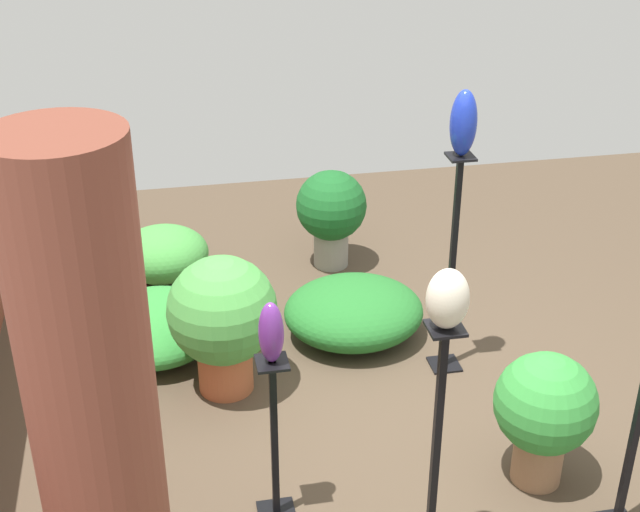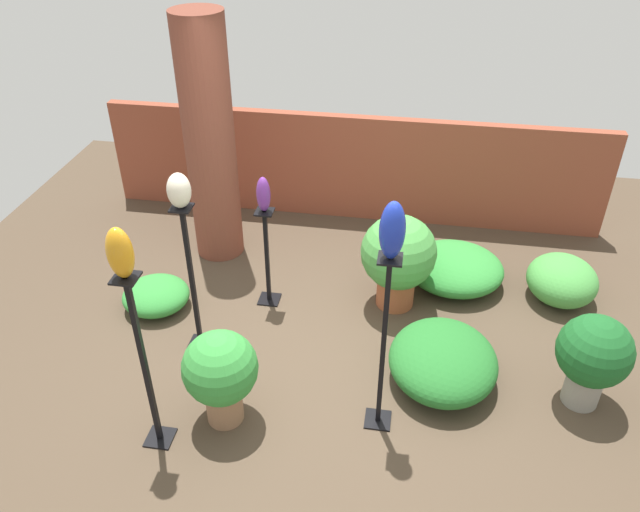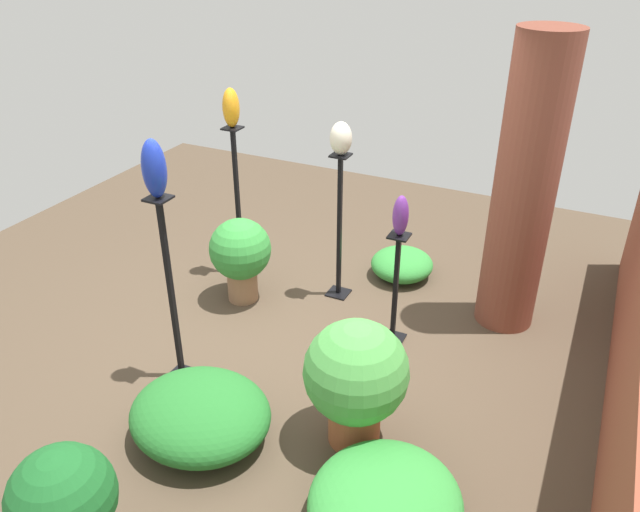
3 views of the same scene
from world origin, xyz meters
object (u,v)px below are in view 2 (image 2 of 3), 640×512
(pedestal_violet, at_px, (267,262))
(potted_plant_near_pillar, at_px, (593,355))
(art_vase_violet, at_px, (263,194))
(art_vase_amber, at_px, (120,253))
(art_vase_ivory, at_px, (179,190))
(brick_pillar, at_px, (210,143))
(pedestal_amber, at_px, (146,371))
(potted_plant_mid_left, at_px, (221,372))
(pedestal_ivory, at_px, (193,286))
(pedestal_cobalt, at_px, (383,353))
(art_vase_cobalt, at_px, (392,230))
(potted_plant_front_left, at_px, (398,256))

(pedestal_violet, xyz_separation_m, potted_plant_near_pillar, (2.73, -0.86, 0.04))
(art_vase_violet, height_order, art_vase_amber, art_vase_amber)
(art_vase_amber, xyz_separation_m, potted_plant_near_pillar, (3.16, 0.90, -1.19))
(art_vase_violet, distance_m, art_vase_ivory, 0.92)
(brick_pillar, height_order, pedestal_violet, brick_pillar)
(pedestal_amber, xyz_separation_m, art_vase_ivory, (-0.03, 1.05, 0.84))
(pedestal_amber, relative_size, art_vase_violet, 4.50)
(brick_pillar, height_order, pedestal_amber, brick_pillar)
(potted_plant_near_pillar, xyz_separation_m, potted_plant_mid_left, (-2.73, -0.62, -0.00))
(pedestal_violet, distance_m, art_vase_ivory, 1.37)
(pedestal_ivory, xyz_separation_m, potted_plant_near_pillar, (3.19, -0.15, -0.16))
(art_vase_ivory, height_order, potted_plant_near_pillar, art_vase_ivory)
(art_vase_amber, bearing_deg, potted_plant_near_pillar, 15.95)
(pedestal_amber, xyz_separation_m, potted_plant_near_pillar, (3.16, 0.90, -0.21))
(pedestal_cobalt, distance_m, art_vase_cobalt, 1.02)
(pedestal_cobalt, relative_size, art_vase_ivory, 5.38)
(art_vase_ivory, bearing_deg, pedestal_amber, -88.28)
(pedestal_cobalt, relative_size, potted_plant_front_left, 1.63)
(brick_pillar, xyz_separation_m, art_vase_violet, (0.72, -0.79, -0.08))
(pedestal_ivory, height_order, potted_plant_near_pillar, pedestal_ivory)
(pedestal_violet, height_order, art_vase_cobalt, art_vase_cobalt)
(art_vase_cobalt, bearing_deg, art_vase_violet, 131.35)
(pedestal_cobalt, xyz_separation_m, pedestal_violet, (-1.17, 1.33, -0.25))
(pedestal_ivory, distance_m, art_vase_cobalt, 2.05)
(pedestal_ivory, bearing_deg, potted_plant_front_left, 27.43)
(pedestal_violet, xyz_separation_m, potted_plant_front_left, (1.20, 0.15, 0.09))
(art_vase_violet, bearing_deg, art_vase_ivory, -122.85)
(art_vase_violet, xyz_separation_m, art_vase_amber, (-0.43, -1.76, 0.51))
(pedestal_cobalt, distance_m, art_vase_ivory, 1.93)
(pedestal_amber, xyz_separation_m, potted_plant_front_left, (1.62, 1.91, -0.15))
(art_vase_ivory, relative_size, art_vase_amber, 0.80)
(pedestal_violet, bearing_deg, art_vase_violet, 0.00)
(brick_pillar, relative_size, pedestal_cobalt, 1.64)
(pedestal_cobalt, xyz_separation_m, potted_plant_mid_left, (-1.17, -0.16, -0.22))
(pedestal_violet, height_order, pedestal_ivory, pedestal_ivory)
(pedestal_amber, relative_size, art_vase_cobalt, 3.67)
(pedestal_violet, bearing_deg, art_vase_cobalt, -48.65)
(pedestal_cobalt, bearing_deg, potted_plant_mid_left, -172.29)
(art_vase_cobalt, xyz_separation_m, art_vase_amber, (-1.59, -0.44, -0.05))
(pedestal_amber, height_order, art_vase_violet, pedestal_amber)
(brick_pillar, xyz_separation_m, pedestal_cobalt, (1.89, -2.11, -0.54))
(pedestal_cobalt, relative_size, pedestal_amber, 1.02)
(art_vase_amber, height_order, potted_plant_mid_left, art_vase_amber)
(pedestal_ivory, height_order, pedestal_amber, pedestal_amber)
(pedestal_cobalt, xyz_separation_m, pedestal_ivory, (-1.62, 0.62, -0.06))
(brick_pillar, relative_size, pedestal_ivory, 1.79)
(art_vase_ivory, bearing_deg, potted_plant_mid_left, -59.36)
(pedestal_cobalt, distance_m, potted_plant_mid_left, 1.20)
(brick_pillar, distance_m, pedestal_violet, 1.33)
(pedestal_ivory, relative_size, pedestal_amber, 0.93)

